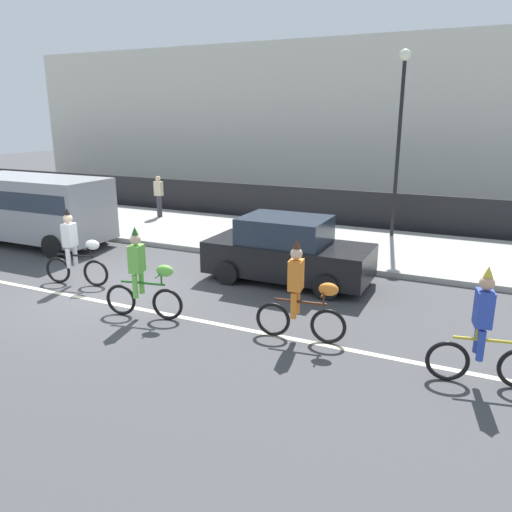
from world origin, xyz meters
name	(u,v)px	position (x,y,z in m)	size (l,w,h in m)	color
ground_plane	(105,293)	(0.00, 0.00, 0.00)	(80.00, 80.00, 0.00)	#424244
road_centre_line	(90,299)	(0.00, -0.50, 0.00)	(36.00, 0.14, 0.01)	beige
sidewalk_curb	(232,233)	(0.00, 6.50, 0.07)	(60.00, 5.00, 0.15)	#9E9B93
fence_line	(266,203)	(0.00, 9.40, 0.70)	(40.00, 0.08, 1.40)	black
building_backdrop	(296,122)	(-2.05, 18.00, 3.68)	(28.00, 8.00, 7.36)	beige
parade_cyclist_zebra	(75,252)	(-1.01, 0.18, 0.84)	(1.70, 0.54, 1.92)	black
parade_cyclist_lime	(143,279)	(1.78, -0.81, 0.84)	(1.70, 0.54, 1.92)	black
parade_cyclist_orange	(302,297)	(5.08, -0.46, 0.84)	(1.72, 0.51, 1.92)	black
parade_cyclist_cobalt	(488,335)	(8.21, -0.78, 0.84)	(1.70, 0.54, 1.92)	black
parked_van_grey	(36,206)	(-5.05, 2.70, 1.28)	(5.00, 2.22, 2.18)	#99999E
parked_car_black	(287,251)	(3.58, 2.63, 0.78)	(4.10, 1.92, 1.64)	black
street_lamp_post	(400,117)	(5.18, 8.19, 3.99)	(0.36, 0.36, 5.86)	black
pedestrian_onlooker	(159,195)	(-3.79, 7.51, 1.01)	(0.32, 0.20, 1.62)	#33333D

